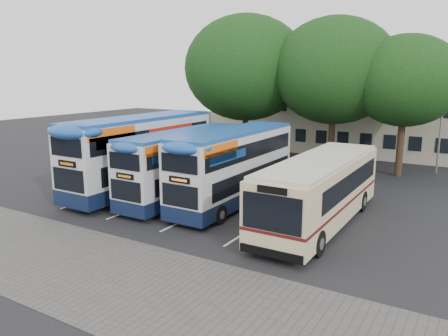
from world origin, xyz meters
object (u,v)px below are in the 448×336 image
lamp_post (443,105)px  tree_mid (335,71)px  tree_left (246,68)px  bus_dd_left (142,150)px  bus_dd_right (235,164)px  bus_single (321,187)px  tree_right (406,81)px  bus_dd_mid (184,162)px

lamp_post → tree_mid: 8.14m
tree_left → bus_dd_left: size_ratio=1.07×
tree_left → tree_mid: 7.37m
lamp_post → tree_mid: (-7.48, -2.05, 2.47)m
lamp_post → bus_dd_right: bearing=-121.7°
bus_dd_right → bus_single: bus_dd_right is taller
tree_right → bus_single: bearing=-96.0°
tree_left → lamp_post: bearing=10.4°
bus_dd_left → bus_dd_right: bearing=4.3°
tree_mid → bus_dd_left: size_ratio=1.02×
tree_left → bus_dd_right: tree_left is taller
bus_dd_mid → bus_dd_right: 3.11m
tree_right → tree_left: bearing=-177.9°
tree_right → bus_single: (-1.40, -13.24, -4.95)m
lamp_post → bus_dd_left: lamp_post is taller
tree_right → bus_dd_left: (-13.11, -12.89, -4.22)m
bus_dd_left → lamp_post: bearing=44.4°
bus_dd_left → bus_dd_right: bus_dd_left is taller
tree_right → bus_dd_mid: size_ratio=1.03×
lamp_post → bus_dd_mid: bearing=-128.3°
bus_dd_mid → bus_dd_right: bus_dd_right is taller
bus_dd_right → tree_mid: bearing=82.9°
bus_dd_right → tree_left: bearing=115.8°
bus_single → bus_dd_mid: bearing=178.5°
tree_left → tree_mid: tree_left is taller
tree_left → bus_single: bearing=-49.0°
tree_left → tree_right: size_ratio=1.21×
tree_left → bus_single: size_ratio=1.09×
lamp_post → bus_dd_left: 21.77m
bus_dd_left → bus_single: bus_dd_left is taller
tree_mid → bus_dd_mid: bearing=-109.2°
bus_dd_mid → bus_dd_left: bearing=177.7°
bus_dd_mid → bus_single: 8.37m
tree_mid → tree_right: (5.15, -0.20, -0.72)m
tree_left → bus_dd_left: (-0.62, -12.43, -5.20)m
bus_dd_mid → bus_single: size_ratio=0.88×
bus_dd_mid → bus_single: (8.36, -0.21, -0.36)m
bus_dd_left → tree_right: bearing=44.5°
lamp_post → tree_mid: size_ratio=0.78×
bus_dd_mid → tree_mid: bearing=70.8°
bus_dd_right → lamp_post: bearing=58.3°
bus_dd_mid → lamp_post: bearing=51.7°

